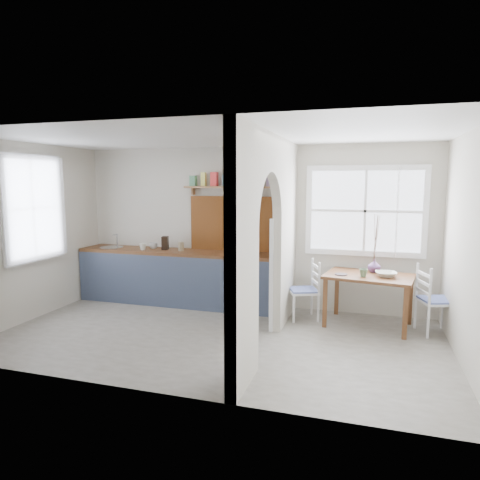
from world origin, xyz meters
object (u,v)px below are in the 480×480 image
(dining_table, at_px, (368,300))
(chair_left, at_px, (303,290))
(chair_right, at_px, (437,300))
(vase, at_px, (374,266))
(kettle, at_px, (251,247))

(dining_table, height_order, chair_left, chair_left)
(chair_right, bearing_deg, dining_table, 68.05)
(vase, bearing_deg, chair_right, -18.49)
(chair_left, bearing_deg, vase, 76.97)
(chair_left, bearing_deg, dining_table, 64.16)
(vase, bearing_deg, kettle, 178.19)
(chair_left, distance_m, chair_right, 1.81)
(vase, bearing_deg, dining_table, -106.82)
(chair_left, distance_m, vase, 1.08)
(chair_left, relative_size, vase, 4.61)
(chair_right, bearing_deg, kettle, 64.39)
(chair_left, height_order, vase, vase)
(dining_table, relative_size, chair_left, 1.33)
(chair_right, xyz_separation_m, vase, (-0.81, 0.27, 0.37))
(chair_right, xyz_separation_m, kettle, (-2.68, 0.33, 0.54))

